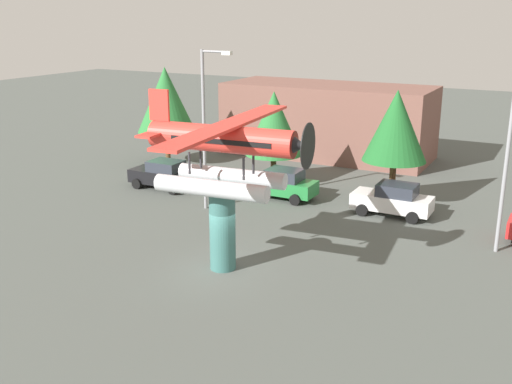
% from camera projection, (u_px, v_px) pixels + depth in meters
% --- Properties ---
extents(ground_plane, '(140.00, 140.00, 0.00)m').
position_uv_depth(ground_plane, '(223.00, 268.00, 25.83)').
color(ground_plane, '#4C514C').
extents(display_pedestal, '(1.10, 1.10, 3.47)m').
position_uv_depth(display_pedestal, '(223.00, 230.00, 25.34)').
color(display_pedestal, '#386B66').
rests_on(display_pedestal, ground).
extents(floatplane_monument, '(7.01, 10.46, 4.00)m').
position_uv_depth(floatplane_monument, '(224.00, 151.00, 24.32)').
color(floatplane_monument, silver).
rests_on(floatplane_monument, display_pedestal).
extents(car_near_black, '(4.20, 2.02, 1.76)m').
position_uv_depth(car_near_black, '(164.00, 174.00, 37.32)').
color(car_near_black, black).
rests_on(car_near_black, ground).
extents(car_mid_green, '(4.20, 2.02, 1.76)m').
position_uv_depth(car_mid_green, '(281.00, 184.00, 35.33)').
color(car_mid_green, '#237A38').
rests_on(car_mid_green, ground).
extents(car_far_white, '(4.20, 2.02, 1.76)m').
position_uv_depth(car_far_white, '(393.00, 199.00, 32.34)').
color(car_far_white, white).
rests_on(car_far_white, ground).
extents(streetlight_primary, '(1.84, 0.28, 8.66)m').
position_uv_depth(streetlight_primary, '(207.00, 120.00, 32.25)').
color(streetlight_primary, gray).
rests_on(streetlight_primary, ground).
extents(streetlight_secondary, '(1.84, 0.28, 7.83)m').
position_uv_depth(streetlight_secondary, '(512.00, 155.00, 26.27)').
color(streetlight_secondary, gray).
rests_on(streetlight_secondary, ground).
extents(storefront_building, '(15.39, 6.14, 5.36)m').
position_uv_depth(storefront_building, '(327.00, 120.00, 45.49)').
color(storefront_building, brown).
rests_on(storefront_building, ground).
extents(tree_west, '(4.09, 4.09, 6.88)m').
position_uv_depth(tree_west, '(166.00, 100.00, 42.33)').
color(tree_west, brown).
rests_on(tree_west, ground).
extents(tree_east, '(3.60, 3.60, 5.83)m').
position_uv_depth(tree_east, '(274.00, 123.00, 37.78)').
color(tree_east, brown).
rests_on(tree_east, ground).
extents(tree_center_back, '(3.54, 3.54, 6.50)m').
position_uv_depth(tree_center_back, '(396.00, 126.00, 33.10)').
color(tree_center_back, brown).
rests_on(tree_center_back, ground).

